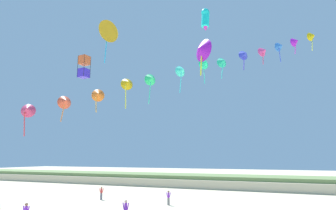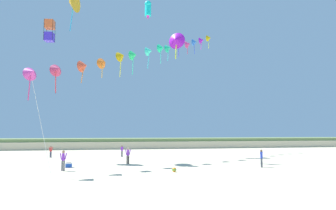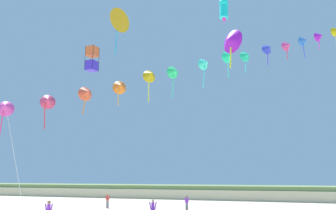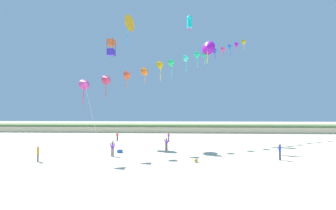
# 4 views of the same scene
# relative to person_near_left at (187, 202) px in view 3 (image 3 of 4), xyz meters

# --- Properties ---
(dune_ridge) EXTENTS (120.00, 10.18, 1.96)m
(dune_ridge) POSITION_rel_person_near_left_xyz_m (1.70, 21.62, 0.11)
(dune_ridge) COLOR beige
(dune_ridge) RESTS_ON ground
(person_near_left) EXTENTS (0.44, 0.40, 1.50)m
(person_near_left) POSITION_rel_person_near_left_xyz_m (0.00, 0.00, 0.00)
(person_near_left) COLOR #474C56
(person_near_left) RESTS_ON ground
(person_mid_center) EXTENTS (0.47, 0.37, 1.51)m
(person_mid_center) POSITION_rel_person_near_left_xyz_m (-9.02, 0.59, 0.00)
(person_mid_center) COLOR #282D4C
(person_mid_center) RESTS_ON ground
(person_far_left) EXTENTS (0.59, 0.23, 1.68)m
(person_far_left) POSITION_rel_person_near_left_xyz_m (0.23, -9.01, 0.10)
(person_far_left) COLOR black
(person_far_left) RESTS_ON ground
(kite_banner_string) EXTENTS (24.59, 26.67, 20.56)m
(kite_banner_string) POSITION_rel_person_near_left_xyz_m (3.82, -2.96, 12.87)
(kite_banner_string) COLOR #D43EA1
(large_kite_low_lead) EXTENTS (2.17, 1.82, 3.36)m
(large_kite_low_lead) POSITION_rel_person_near_left_xyz_m (5.88, -6.53, 13.28)
(large_kite_low_lead) COLOR purple
(large_kite_mid_trail) EXTENTS (1.14, 1.35, 2.84)m
(large_kite_mid_trail) POSITION_rel_person_near_left_xyz_m (3.70, 2.76, 20.72)
(large_kite_mid_trail) COLOR #14DCD5
(large_kite_high_solo) EXTENTS (1.13, 1.13, 2.55)m
(large_kite_high_solo) POSITION_rel_person_near_left_xyz_m (-8.82, -3.90, 14.30)
(large_kite_high_solo) COLOR #402CCF
(large_kite_outer_drift) EXTENTS (1.82, 2.81, 5.03)m
(large_kite_outer_drift) POSITION_rel_person_near_left_xyz_m (-6.45, -3.15, 18.36)
(large_kite_outer_drift) COLOR #ECA518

